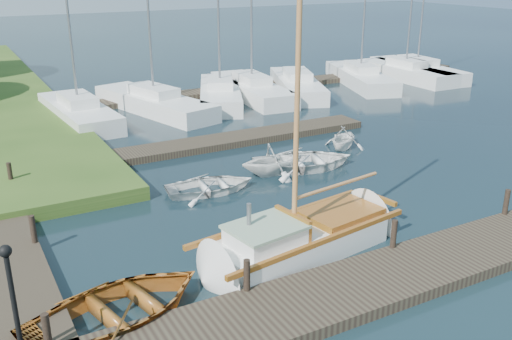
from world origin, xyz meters
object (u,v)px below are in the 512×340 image
mooring_post_3 (506,202)px  marina_boat_6 (406,71)px  sailboat (304,240)px  tender_d (344,136)px  dinghy (118,304)px  tender_c (304,159)px  tender_b (273,158)px  mooring_post_2 (394,234)px  marina_boat_2 (220,92)px  mooring_post_4 (33,229)px  marina_boat_3 (252,87)px  mooring_post_1 (247,275)px  marina_boat_1 (154,101)px  marina_boat_0 (79,111)px  marina_boat_7 (417,69)px  marina_boat_5 (360,76)px  lamp_post (11,287)px  mooring_post_0 (47,331)px  marina_boat_4 (297,84)px  mooring_post_5 (10,174)px  tender_a (210,183)px

mooring_post_3 → marina_boat_6: size_ratio=0.08×
sailboat → tender_d: size_ratio=4.60×
dinghy → tender_c: dinghy is taller
sailboat → tender_b: sailboat is taller
mooring_post_2 → marina_boat_2: marina_boat_2 is taller
mooring_post_4 → sailboat: bearing=-28.5°
tender_c → marina_boat_3: (4.22, 12.06, 0.18)m
mooring_post_1 → marina_boat_6: size_ratio=0.08×
marina_boat_1 → sailboat: bearing=159.4°
mooring_post_1 → sailboat: sailboat is taller
marina_boat_0 → marina_boat_3: marina_boat_3 is taller
marina_boat_6 → marina_boat_7: marina_boat_7 is taller
marina_boat_5 → marina_boat_6: (3.89, -0.05, 0.00)m
sailboat → marina_boat_7: 27.67m
lamp_post → marina_boat_5: 30.35m
mooring_post_0 → marina_boat_0: bearing=75.7°
tender_c → marina_boat_4: (7.27, 11.80, 0.17)m
marina_boat_2 → marina_boat_5: marina_boat_2 is taller
tender_b → marina_boat_2: (3.40, 11.77, -0.09)m
mooring_post_1 → marina_boat_5: bearing=45.7°
marina_boat_0 → marina_boat_4: (13.38, 0.51, 0.00)m
marina_boat_7 → dinghy: bearing=130.5°
marina_boat_4 → marina_boat_5: 5.01m
mooring_post_3 → marina_boat_2: bearing=92.0°
mooring_post_4 → tender_d: bearing=14.8°
tender_b → mooring_post_2: bearing=-179.2°
mooring_post_0 → marina_boat_4: 26.20m
marina_boat_0 → marina_boat_2: bearing=-90.2°
sailboat → marina_boat_7: size_ratio=0.88×
mooring_post_3 → marina_boat_5: (9.59, 19.05, -0.14)m
lamp_post → sailboat: sailboat is taller
mooring_post_2 → marina_boat_5: bearing=53.5°
marina_boat_7 → marina_boat_2: bearing=96.6°
mooring_post_0 → mooring_post_4: same height
dinghy → marina_boat_2: marina_boat_2 is taller
marina_boat_4 → marina_boat_5: (5.01, 0.09, -0.01)m
tender_d → marina_boat_1: bearing=-8.6°
mooring_post_5 → tender_a: bearing=-28.4°
marina_boat_1 → marina_boat_6: bearing=-103.9°
marina_boat_4 → marina_boat_5: size_ratio=1.13×
mooring_post_4 → marina_boat_5: marina_boat_5 is taller
tender_a → marina_boat_0: marina_boat_0 is taller
mooring_post_1 → mooring_post_0: bearing=180.0°
mooring_post_3 → tender_b: 8.26m
marina_boat_5 → tender_b: bearing=149.8°
lamp_post → tender_a: bearing=43.4°
tender_b → marina_boat_1: 11.48m
mooring_post_1 → tender_b: bearing=55.6°
sailboat → marina_boat_2: marina_boat_2 is taller
marina_boat_4 → marina_boat_6: (8.90, 0.04, -0.01)m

